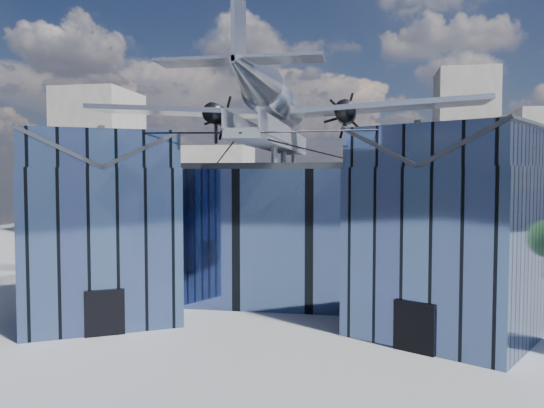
# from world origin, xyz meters

# --- Properties ---
(ground_plane) EXTENTS (120.00, 120.00, 0.00)m
(ground_plane) POSITION_xyz_m (0.00, 0.00, 0.00)
(ground_plane) COLOR gray
(museum) EXTENTS (32.88, 24.50, 17.60)m
(museum) POSITION_xyz_m (0.00, 5.82, 5.54)
(museum) COLOR #425887
(museum) RESTS_ON ground
(bg_towers) EXTENTS (77.00, 24.50, 26.00)m
(bg_towers) POSITION_xyz_m (1.45, 50.49, 10.01)
(bg_towers) COLOR gray
(bg_towers) RESTS_ON ground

